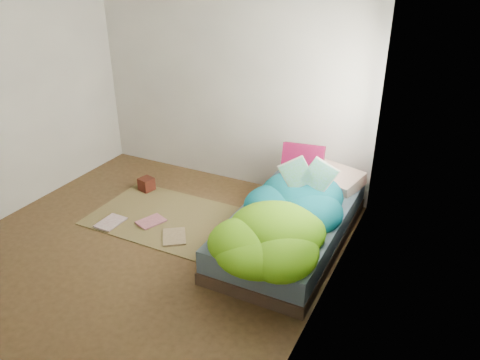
% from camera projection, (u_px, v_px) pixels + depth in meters
% --- Properties ---
extents(ground, '(3.50, 3.50, 0.00)m').
position_uv_depth(ground, '(148.00, 247.00, 4.61)').
color(ground, '#432F1A').
rests_on(ground, ground).
extents(room_walls, '(3.54, 3.54, 2.62)m').
position_uv_depth(room_walls, '(132.00, 85.00, 3.89)').
color(room_walls, '#B9B5B0').
rests_on(room_walls, ground).
extents(bed, '(1.00, 2.00, 0.34)m').
position_uv_depth(bed, '(291.00, 227.00, 4.62)').
color(bed, '#3E3022').
rests_on(bed, ground).
extents(duvet, '(0.96, 1.84, 0.34)m').
position_uv_depth(duvet, '(284.00, 207.00, 4.29)').
color(duvet, '#076374').
rests_on(duvet, bed).
extents(rug, '(1.60, 1.10, 0.01)m').
position_uv_depth(rug, '(167.00, 217.00, 5.11)').
color(rug, brown).
rests_on(rug, ground).
extents(pillow_floral, '(0.71, 0.55, 0.14)m').
position_uv_depth(pillow_floral, '(332.00, 178.00, 5.08)').
color(pillow_floral, white).
rests_on(pillow_floral, bed).
extents(pillow_magenta, '(0.46, 0.20, 0.44)m').
position_uv_depth(pillow_magenta, '(302.00, 165.00, 5.02)').
color(pillow_magenta, '#470419').
rests_on(pillow_magenta, bed).
extents(open_book, '(0.46, 0.22, 0.27)m').
position_uv_depth(open_book, '(309.00, 165.00, 4.39)').
color(open_book, green).
rests_on(open_book, duvet).
extents(wooden_box, '(0.19, 0.19, 0.15)m').
position_uv_depth(wooden_box, '(146.00, 184.00, 5.65)').
color(wooden_box, '#3A1B0D').
rests_on(wooden_box, rug).
extents(floor_book_a, '(0.23, 0.31, 0.02)m').
position_uv_depth(floor_book_a, '(103.00, 220.00, 5.02)').
color(floor_book_a, silver).
rests_on(floor_book_a, rug).
extents(floor_book_b, '(0.30, 0.34, 0.03)m').
position_uv_depth(floor_book_b, '(146.00, 218.00, 5.06)').
color(floor_book_b, '#CE778B').
rests_on(floor_book_b, rug).
extents(floor_book_c, '(0.37, 0.39, 0.02)m').
position_uv_depth(floor_book_c, '(163.00, 238.00, 4.72)').
color(floor_book_c, tan).
rests_on(floor_book_c, rug).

